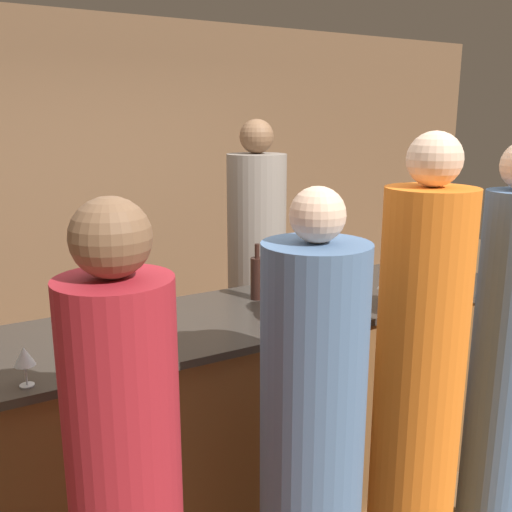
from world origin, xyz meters
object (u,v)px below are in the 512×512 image
Objects in this scene: guest_2 at (312,444)px; wine_bottle_0 at (257,277)px; bartender at (257,285)px; guest_3 at (418,384)px; guest_4 at (504,368)px.

wine_bottle_0 is (0.30, 0.94, 0.38)m from guest_2.
bartender is 1.75m from guest_2.
bartender is 1.12× the size of guest_2.
bartender is at bearing 66.95° from guest_2.
wine_bottle_0 is (-0.28, 0.91, 0.29)m from guest_3.
guest_2 is 6.03× the size of wine_bottle_0.
guest_4 is (1.04, -0.04, 0.09)m from guest_2.
guest_4 is 1.26m from wine_bottle_0.
guest_2 is at bearing -176.52° from guest_3.
bartender is 0.81m from wine_bottle_0.
bartender is at bearing 86.23° from guest_3.
guest_4 is at bearing 102.23° from bartender.
guest_4 reaches higher than guest_2.
guest_3 is (-0.10, -1.57, -0.02)m from bartender.
guest_4 reaches higher than wine_bottle_0.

